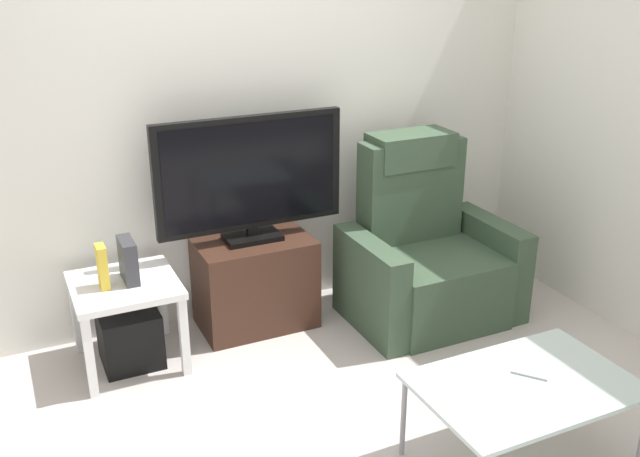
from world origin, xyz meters
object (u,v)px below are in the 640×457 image
(side_table, at_px, (125,296))
(subwoofer_box, at_px, (130,337))
(tv_stand, at_px, (255,283))
(television, at_px, (250,176))
(cell_phone, at_px, (531,372))
(game_console, at_px, (128,260))
(book_upright, at_px, (102,267))
(recliner_armchair, at_px, (426,255))
(coffee_table, at_px, (525,388))

(side_table, distance_m, subwoofer_box, 0.25)
(tv_stand, xyz_separation_m, subwoofer_box, (-0.76, -0.11, -0.12))
(television, bearing_deg, side_table, -170.28)
(television, xyz_separation_m, subwoofer_box, (-0.76, -0.13, -0.77))
(tv_stand, bearing_deg, cell_phone, -67.95)
(subwoofer_box, xyz_separation_m, game_console, (0.04, 0.01, 0.44))
(side_table, height_order, subwoofer_box, side_table)
(book_upright, height_order, game_console, book_upright)
(side_table, xyz_separation_m, book_upright, (-0.10, -0.02, 0.19))
(recliner_armchair, xyz_separation_m, book_upright, (-1.85, 0.15, 0.22))
(recliner_armchair, bearing_deg, book_upright, 165.07)
(side_table, bearing_deg, recliner_armchair, -5.55)
(subwoofer_box, bearing_deg, game_console, 15.95)
(television, distance_m, coffee_table, 1.86)
(recliner_armchair, distance_m, coffee_table, 1.44)
(tv_stand, relative_size, recliner_armchair, 0.62)
(tv_stand, xyz_separation_m, side_table, (-0.76, -0.11, 0.13))
(subwoofer_box, relative_size, book_upright, 1.33)
(recliner_armchair, height_order, cell_phone, recliner_armchair)
(recliner_armchair, height_order, game_console, recliner_armchair)
(coffee_table, bearing_deg, side_table, 131.09)
(tv_stand, relative_size, cell_phone, 4.43)
(tv_stand, bearing_deg, recliner_armchair, -15.87)
(book_upright, bearing_deg, recliner_armchair, -4.64)
(television, xyz_separation_m, cell_phone, (0.65, -1.63, -0.50))
(tv_stand, relative_size, television, 0.61)
(game_console, xyz_separation_m, coffee_table, (1.32, -1.56, -0.21))
(side_table, relative_size, subwoofer_box, 1.75)
(tv_stand, relative_size, side_table, 1.23)
(subwoofer_box, distance_m, book_upright, 0.45)
(game_console, relative_size, cell_phone, 1.52)
(coffee_table, bearing_deg, recliner_armchair, 73.64)
(recliner_armchair, relative_size, subwoofer_box, 3.50)
(game_console, bearing_deg, cell_phone, -47.57)
(recliner_armchair, relative_size, side_table, 2.00)
(recliner_armchair, distance_m, game_console, 1.74)
(book_upright, distance_m, coffee_table, 2.12)
(television, distance_m, subwoofer_box, 1.09)
(recliner_armchair, distance_m, side_table, 1.76)
(cell_phone, bearing_deg, subwoofer_box, 94.06)
(tv_stand, xyz_separation_m, coffee_table, (0.59, -1.66, 0.12))
(side_table, relative_size, book_upright, 2.33)
(recliner_armchair, bearing_deg, television, 152.83)
(television, bearing_deg, subwoofer_box, -170.28)
(subwoofer_box, relative_size, game_console, 1.35)
(game_console, bearing_deg, side_table, -164.05)
(book_upright, relative_size, game_console, 1.01)
(subwoofer_box, relative_size, cell_phone, 2.06)
(tv_stand, height_order, coffee_table, tv_stand)
(tv_stand, bearing_deg, side_table, -171.67)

